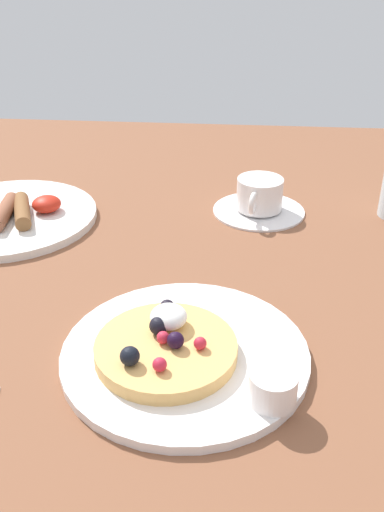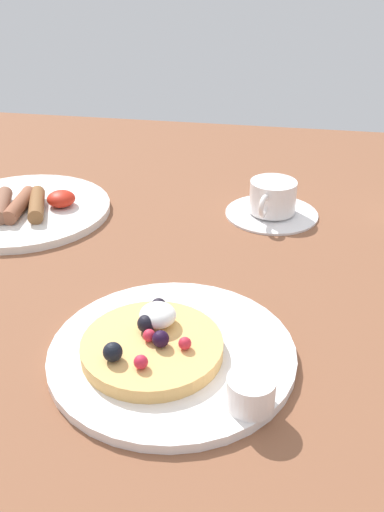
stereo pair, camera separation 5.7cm
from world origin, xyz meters
The scene contains 8 objects.
ground_plane centered at (0.00, 0.00, -1.50)cm, with size 182.62×143.92×3.00cm, color brown.
pancake_plate centered at (5.60, -13.48, 0.54)cm, with size 26.18×26.18×1.09cm, color white.
pancake_with_berries centered at (3.67, -14.31, 2.18)cm, with size 14.81×14.81×3.94cm.
syrup_ramekin centered at (14.43, -20.20, 2.72)cm, with size 4.55×4.55×3.17cm.
breakfast_plate centered at (-25.43, 17.14, 0.61)cm, with size 27.66×27.66×1.23cm, color white.
fried_breakfast centered at (-24.21, 15.60, 2.32)cm, with size 14.63×11.32×2.67cm.
coffee_saucer centered at (13.88, 23.80, 0.34)cm, with size 14.77×14.77×0.68cm, color white.
coffee_cup centered at (13.84, 23.65, 3.28)cm, with size 7.34×10.06×5.02cm.
Camera 1 is at (10.45, -60.19, 39.14)cm, focal length 39.76 mm.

